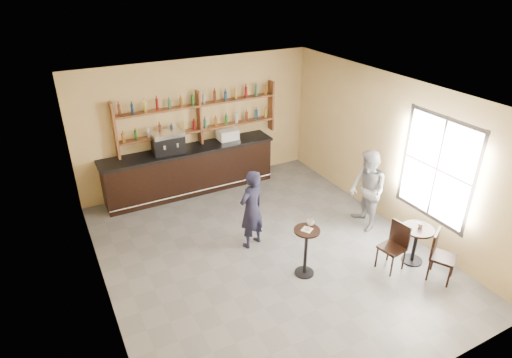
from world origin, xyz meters
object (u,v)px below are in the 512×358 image
man_main (251,209)px  chair_south (443,257)px  bar_counter (190,170)px  pedestal_table (306,252)px  patron_second (367,191)px  chair_west (392,247)px  pastry_case (227,135)px  cafe_table (415,245)px  espresso_machine (168,142)px

man_main → chair_south: man_main is taller
bar_counter → pedestal_table: 4.09m
patron_second → chair_south: bearing=15.5°
pedestal_table → chair_south: size_ratio=1.01×
pedestal_table → patron_second: size_ratio=0.55×
bar_counter → chair_west: (2.24, -4.63, -0.11)m
bar_counter → pedestal_table: (0.74, -4.02, -0.09)m
chair_south → patron_second: (-0.09, 2.00, 0.41)m
pastry_case → patron_second: size_ratio=0.29×
pastry_case → cafe_table: bearing=-71.3°
patron_second → chair_west: bearing=-7.8°
cafe_table → pastry_case: bearing=110.6°
chair_west → patron_second: 1.50m
pedestal_table → patron_second: bearing=20.1°
espresso_machine → patron_second: size_ratio=0.41×
pedestal_table → cafe_table: size_ratio=1.28×
pedestal_table → man_main: 1.39m
bar_counter → man_main: 2.77m
espresso_machine → pedestal_table: 4.30m
chair_south → cafe_table: bearing=65.4°
pedestal_table → patron_second: (2.01, 0.73, 0.40)m
pastry_case → cafe_table: (1.76, -4.68, -0.93)m
cafe_table → chair_west: 0.56m
espresso_machine → cafe_table: 5.81m
espresso_machine → man_main: espresso_machine is taller
chair_west → bar_counter: bearing=-162.7°
espresso_machine → man_main: size_ratio=0.43×
espresso_machine → pastry_case: (1.52, 0.00, -0.11)m
bar_counter → espresso_machine: 0.97m
cafe_table → patron_second: (-0.04, 1.40, 0.51)m
chair_south → bar_counter: bearing=88.9°
pastry_case → patron_second: patron_second is taller
bar_counter → chair_south: bar_counter is taller
chair_west → man_main: bearing=-142.7°
pastry_case → patron_second: 3.73m
bar_counter → man_main: man_main is taller
bar_counter → pastry_case: size_ratio=8.42×
bar_counter → man_main: (0.29, -2.74, 0.25)m
cafe_table → chair_south: bearing=-85.2°
espresso_machine → chair_south: 6.31m
man_main → espresso_machine: bearing=-93.3°
pastry_case → patron_second: (1.72, -3.28, -0.42)m
bar_counter → chair_south: (2.84, -5.28, -0.10)m
bar_counter → pastry_case: (1.03, 0.00, 0.73)m
pastry_case → chair_west: (1.21, -4.63, -0.84)m
cafe_table → chair_west: (-0.55, 0.05, 0.09)m
espresso_machine → chair_west: bearing=-55.9°
cafe_table → chair_south: 0.61m
bar_counter → cafe_table: bearing=-59.2°
espresso_machine → pastry_case: espresso_machine is taller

